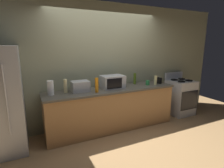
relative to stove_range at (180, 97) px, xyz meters
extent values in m
plane|color=#A87F51|center=(-2.00, -0.40, -0.46)|extent=(8.00, 8.00, 0.00)
cube|color=gray|center=(-2.00, 0.41, 0.89)|extent=(6.40, 0.10, 2.70)
cube|color=#B27F4C|center=(-2.00, 0.00, -0.03)|extent=(2.80, 0.60, 0.86)
cube|color=#514C42|center=(-2.00, 0.00, 0.42)|extent=(2.84, 0.64, 0.04)
cylinder|color=silver|center=(-3.91, -0.37, 0.54)|extent=(0.02, 0.02, 1.10)
cube|color=#B7BABF|center=(0.00, 0.00, -0.01)|extent=(0.60, 0.60, 0.90)
cube|color=black|center=(0.00, -0.30, -0.01)|extent=(0.55, 0.02, 0.48)
cube|color=#B7BABF|center=(0.00, 0.28, 0.53)|extent=(0.60, 0.04, 0.18)
cylinder|color=black|center=(-0.13, -0.12, 0.45)|extent=(0.18, 0.18, 0.02)
cylinder|color=black|center=(0.13, -0.12, 0.45)|extent=(0.18, 0.18, 0.02)
cylinder|color=black|center=(-0.13, 0.12, 0.45)|extent=(0.18, 0.18, 0.02)
cylinder|color=black|center=(0.13, 0.12, 0.45)|extent=(0.18, 0.18, 0.02)
cube|color=#B7BABF|center=(-1.96, 0.05, 0.57)|extent=(0.48, 0.34, 0.27)
cube|color=black|center=(-2.00, -0.12, 0.57)|extent=(0.34, 0.01, 0.21)
cube|color=#B7BABF|center=(-2.67, 0.06, 0.54)|extent=(0.34, 0.26, 0.21)
cylinder|color=white|center=(-3.23, 0.05, 0.57)|extent=(0.12, 0.12, 0.27)
cube|color=black|center=(-0.77, -0.04, 0.51)|extent=(0.07, 0.12, 0.15)
cylinder|color=beige|center=(-2.95, 0.07, 0.57)|extent=(0.07, 0.07, 0.27)
cylinder|color=beige|center=(-0.93, -0.10, 0.54)|extent=(0.06, 0.06, 0.21)
cylinder|color=#4C6B19|center=(-1.31, 0.19, 0.57)|extent=(0.06, 0.06, 0.26)
cylinder|color=orange|center=(-2.40, -0.14, 0.58)|extent=(0.07, 0.07, 0.29)
cylinder|color=yellow|center=(-1.61, 0.22, 0.49)|extent=(0.08, 0.08, 0.11)
cylinder|color=#2D8C47|center=(-1.11, -0.04, 0.49)|extent=(0.09, 0.09, 0.10)
camera|label=1|loc=(-3.59, -3.32, 1.35)|focal=28.66mm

